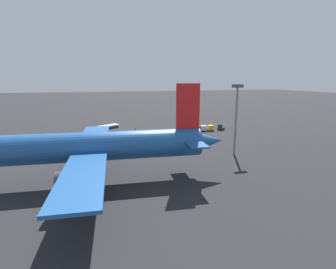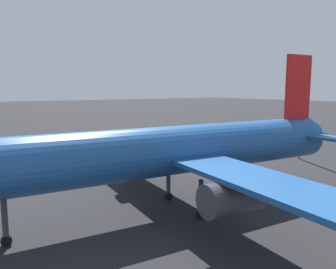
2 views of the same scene
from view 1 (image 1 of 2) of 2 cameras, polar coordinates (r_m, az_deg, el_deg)
The scene contains 12 objects.
ground_plane at distance 93.73m, azimuth -9.71°, elevation 0.54°, with size 600.00×600.00×0.00m, color #232326.
airplane at distance 48.24m, azimuth -18.44°, elevation -2.76°, with size 53.56×46.23×17.64m.
shuttle_bus_near at distance 89.80m, azimuth -13.99°, elevation 1.04°, with size 11.44×8.70×3.03m.
shuttle_bus_far at distance 72.95m, azimuth -7.19°, elevation -1.05°, with size 10.69×5.60×3.40m.
baggage_tug at distance 97.51m, azimuth 11.40°, elevation 1.49°, with size 2.66×2.17×2.10m.
worker_person at distance 95.10m, azimuth -7.18°, elevation 1.32°, with size 0.38×0.38×1.74m.
cargo_cart_yellow at distance 95.45m, azimuth 9.25°, elevation 1.49°, with size 2.11×1.82×2.06m.
cargo_cart_white at distance 94.40m, azimuth 7.77°, elevation 1.42°, with size 2.11×1.82×2.06m.
cargo_cart_red at distance 92.94m, azimuth 6.38°, elevation 1.29°, with size 2.11×1.82×2.06m.
cargo_cart_green at distance 92.54m, azimuth 4.70°, elevation 1.28°, with size 2.11×1.82×2.06m.
cargo_cart_orange at distance 91.44m, azimuth 3.18°, elevation 1.17°, with size 2.11×1.82×2.06m.
light_pole at distance 65.22m, azimuth 14.65°, elevation 4.72°, with size 2.80×0.70×17.17m.
Camera 1 is at (9.97, 91.35, 18.48)m, focal length 28.00 mm.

